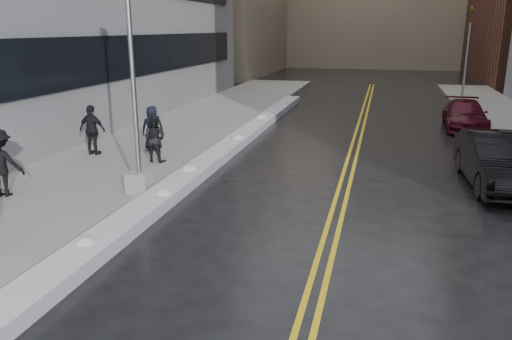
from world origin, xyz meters
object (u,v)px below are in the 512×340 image
Objects in this scene: pedestrian_d at (92,130)px; car_black at (498,161)px; lamppost at (135,112)px; car_maroon at (465,115)px; pedestrian_b at (154,138)px; pedestrian_e at (1,163)px; pedestrian_c at (153,128)px; traffic_signal at (467,51)px.

pedestrian_d is 0.37× the size of car_black.
car_maroon is (10.80, 13.46, -1.85)m from lamppost.
pedestrian_b is 0.88× the size of pedestrian_e.
lamppost is 1.61× the size of car_maroon.
pedestrian_c is 0.37× the size of car_maroon.
pedestrian_e is at bearing 67.77° from pedestrian_b.
traffic_signal reaches higher than pedestrian_e.
car_maroon is (14.60, 9.76, -0.42)m from pedestrian_d.
lamppost reaches higher than pedestrian_e.
pedestrian_c is (-0.83, 1.59, 0.03)m from pedestrian_b.
pedestrian_c is at bearing -117.49° from pedestrian_e.
lamppost is 5.49m from pedestrian_d.
lamppost is at bearing -118.21° from traffic_signal.
pedestrian_e is (-2.57, -4.62, 0.12)m from pedestrian_b.
pedestrian_b is at bearing -137.40° from car_maroon.
lamppost is at bearing -126.60° from car_maroon.
pedestrian_c is at bearing -128.73° from traffic_signal.
pedestrian_e is at bearing -132.27° from car_maroon.
pedestrian_c reaches higher than car_black.
traffic_signal is 22.02m from pedestrian_c.
lamppost is at bearing 114.69° from pedestrian_b.
lamppost is 17.36m from car_maroon.
pedestrian_d is 17.57m from car_maroon.
car_black is (14.22, -0.06, -0.27)m from pedestrian_d.
pedestrian_e is (-15.44, -23.28, -2.28)m from traffic_signal.
pedestrian_c reaches higher than car_maroon.
car_black is at bearing 19.27° from lamppost.
traffic_signal is at bearing 85.46° from car_maroon.
traffic_signal is 3.50× the size of pedestrian_b.
pedestrian_d is at bearing -0.79° from pedestrian_b.
car_black reaches higher than car_maroon.
lamppost is at bearing 140.17° from pedestrian_d.
pedestrian_c is 6.44m from pedestrian_e.
pedestrian_e is (-3.64, -1.28, -1.41)m from lamppost.
traffic_signal is 3.08× the size of pedestrian_e.
lamppost is 11.17m from car_black.
car_black is (12.32, -1.28, -0.20)m from pedestrian_c.
pedestrian_c is 0.93× the size of pedestrian_d.
pedestrian_c is at bearing 111.11° from lamppost.
pedestrian_b is 0.36× the size of car_maroon.
traffic_signal is at bearing -117.76° from pedestrian_b.
lamppost reaches higher than traffic_signal.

